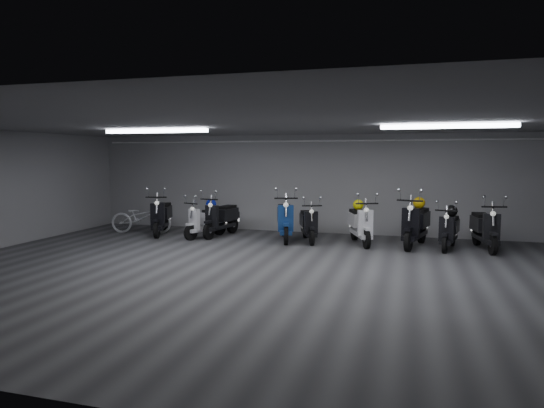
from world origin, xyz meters
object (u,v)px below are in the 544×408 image
(bicycle, at_px, (141,214))
(scooter_7, at_px, (416,217))
(helmet_2, at_px, (451,211))
(scooter_6, at_px, (361,218))
(scooter_1, at_px, (161,210))
(scooter_9, at_px, (485,222))
(helmet_3, at_px, (211,204))
(scooter_5, at_px, (309,218))
(scooter_8, at_px, (449,224))
(scooter_2, at_px, (205,216))
(helmet_1, at_px, (419,203))
(helmet_0, at_px, (358,205))
(scooter_3, at_px, (221,212))
(scooter_4, at_px, (285,213))

(bicycle, bearing_deg, scooter_7, -103.55)
(scooter_7, distance_m, helmet_2, 0.83)
(scooter_6, bearing_deg, scooter_1, 160.87)
(scooter_1, relative_size, scooter_9, 1.03)
(helmet_3, bearing_deg, scooter_6, -0.15)
(scooter_5, relative_size, scooter_8, 1.01)
(scooter_5, height_order, scooter_7, scooter_7)
(scooter_1, relative_size, helmet_3, 6.38)
(scooter_6, bearing_deg, scooter_2, 162.80)
(helmet_1, bearing_deg, scooter_1, -177.24)
(scooter_5, bearing_deg, scooter_6, -19.96)
(scooter_5, height_order, scooter_9, scooter_9)
(scooter_7, height_order, helmet_2, scooter_7)
(scooter_6, relative_size, helmet_0, 6.63)
(helmet_3, bearing_deg, scooter_3, 27.65)
(scooter_4, bearing_deg, scooter_5, -17.81)
(scooter_5, xyz_separation_m, scooter_7, (2.63, -0.01, 0.12))
(scooter_2, bearing_deg, scooter_4, 26.68)
(scooter_2, distance_m, bicycle, 2.10)
(scooter_2, relative_size, helmet_3, 5.59)
(scooter_9, xyz_separation_m, helmet_2, (-0.75, 0.05, 0.22))
(scooter_6, height_order, helmet_2, scooter_6)
(helmet_3, bearing_deg, helmet_2, 0.94)
(scooter_5, relative_size, bicycle, 0.96)
(scooter_3, xyz_separation_m, scooter_8, (5.86, -0.24, -0.06))
(scooter_2, height_order, scooter_4, scooter_4)
(scooter_6, xyz_separation_m, scooter_8, (2.07, -0.11, -0.06))
(scooter_8, xyz_separation_m, helmet_3, (-6.09, 0.12, 0.29))
(scooter_2, relative_size, scooter_5, 0.99)
(helmet_2, bearing_deg, helmet_1, 169.33)
(scooter_4, bearing_deg, scooter_1, 164.41)
(scooter_7, bearing_deg, scooter_6, -166.44)
(scooter_4, xyz_separation_m, scooter_6, (1.94, -0.00, -0.05))
(scooter_2, distance_m, scooter_6, 4.11)
(scooter_3, xyz_separation_m, bicycle, (-2.40, -0.11, -0.11))
(scooter_2, xyz_separation_m, helmet_3, (0.08, 0.21, 0.29))
(scooter_6, distance_m, helmet_1, 1.46)
(scooter_4, xyz_separation_m, scooter_9, (4.81, 0.06, -0.05))
(scooter_5, height_order, scooter_8, scooter_5)
(scooter_7, relative_size, scooter_8, 1.21)
(scooter_1, xyz_separation_m, scooter_4, (3.54, 0.08, 0.03))
(scooter_2, height_order, scooter_8, scooter_8)
(helmet_1, bearing_deg, scooter_6, -169.76)
(scooter_3, relative_size, scooter_5, 1.08)
(scooter_9, height_order, helmet_0, scooter_9)
(scooter_4, bearing_deg, bicycle, 162.83)
(scooter_1, distance_m, scooter_2, 1.39)
(scooter_4, height_order, helmet_2, scooter_4)
(scooter_4, xyz_separation_m, helmet_0, (1.86, 0.23, 0.25))
(scooter_8, distance_m, helmet_1, 0.90)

